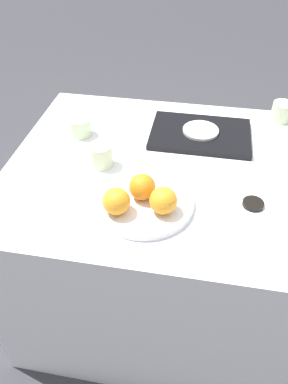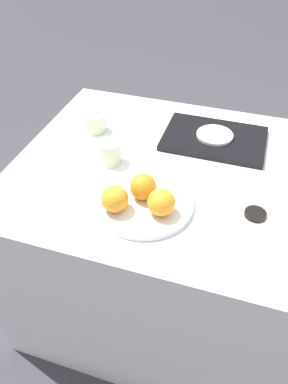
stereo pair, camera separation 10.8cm
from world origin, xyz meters
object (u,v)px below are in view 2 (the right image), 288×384
at_px(fruit_platter, 144,202).
at_px(side_plate, 215,135).
at_px(cup_0, 110,152).
at_px(serving_tray, 214,139).
at_px(soy_dish, 255,214).
at_px(orange_0, 115,199).
at_px(orange_1, 162,202).
at_px(cup_2, 95,123).
at_px(orange_2, 143,187).

relative_size(fruit_platter, side_plate, 2.25).
relative_size(side_plate, cup_0, 1.70).
distance_m(serving_tray, soy_dish, 0.39).
bearing_deg(orange_0, fruit_platter, 40.36).
height_order(orange_1, side_plate, orange_1).
bearing_deg(cup_2, soy_dish, -24.52).
height_order(orange_1, soy_dish, orange_1).
bearing_deg(cup_0, soy_dish, -13.22).
xyz_separation_m(serving_tray, cup_2, (-0.44, -0.07, 0.02)).
relative_size(orange_0, orange_2, 1.01).
distance_m(orange_1, cup_2, 0.52).
distance_m(side_plate, cup_0, 0.39).
xyz_separation_m(serving_tray, soy_dish, (0.18, -0.35, -0.00)).
xyz_separation_m(orange_1, cup_0, (-0.24, 0.20, -0.02)).
bearing_deg(orange_0, cup_0, 114.97).
bearing_deg(soy_dish, cup_2, 155.48).
xyz_separation_m(fruit_platter, orange_1, (0.06, -0.03, 0.04)).
height_order(side_plate, soy_dish, side_plate).
bearing_deg(cup_0, orange_1, -40.44).
bearing_deg(fruit_platter, cup_0, 135.77).
bearing_deg(orange_0, side_plate, 65.58).
height_order(fruit_platter, orange_1, orange_1).
relative_size(cup_0, soy_dish, 1.22).
xyz_separation_m(orange_0, cup_0, (-0.11, 0.23, -0.02)).
distance_m(fruit_platter, cup_0, 0.25).
bearing_deg(serving_tray, cup_0, -143.60).
relative_size(serving_tray, soy_dish, 5.75).
distance_m(orange_0, soy_dish, 0.41).
relative_size(serving_tray, cup_0, 4.71).
height_order(cup_0, cup_2, cup_0).
distance_m(orange_1, orange_2, 0.09).
bearing_deg(cup_0, orange_0, -65.03).
height_order(orange_0, cup_2, orange_0).
distance_m(cup_0, cup_2, 0.21).
distance_m(orange_0, orange_1, 0.13).
height_order(orange_0, orange_1, same).
xyz_separation_m(fruit_platter, orange_0, (-0.07, -0.06, 0.04)).
bearing_deg(side_plate, orange_2, -111.07).
relative_size(fruit_platter, serving_tray, 0.81).
height_order(fruit_platter, side_plate, side_plate).
distance_m(serving_tray, cup_0, 0.39).
xyz_separation_m(orange_0, soy_dish, (0.39, 0.11, -0.05)).
height_order(orange_1, serving_tray, orange_1).
xyz_separation_m(fruit_platter, cup_2, (-0.30, 0.34, 0.02)).
height_order(orange_2, serving_tray, orange_2).
distance_m(orange_0, orange_2, 0.10).
xyz_separation_m(orange_1, soy_dish, (0.26, 0.09, -0.05)).
relative_size(orange_1, serving_tray, 0.22).
bearing_deg(side_plate, cup_0, -143.60).
bearing_deg(cup_0, fruit_platter, -44.23).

